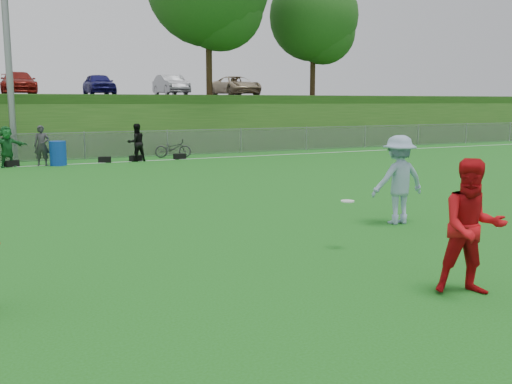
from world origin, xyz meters
TOP-DOWN VIEW (x-y plane):
  - ground at (0.00, 0.00)m, footprint 120.00×120.00m
  - sideline_far at (0.00, 18.00)m, footprint 60.00×0.10m
  - fence at (0.00, 20.00)m, footprint 58.00×0.06m
  - light_pole at (-3.00, 20.80)m, footprint 1.20×0.40m
  - berm at (0.00, 31.00)m, footprint 120.00×18.00m
  - parking_lot at (0.00, 33.00)m, footprint 120.00×12.00m
  - tree_green_far at (16.16, 25.92)m, footprint 5.88×5.88m
  - car_row at (-1.17, 32.00)m, footprint 32.04×5.18m
  - spectator_row at (-2.77, 18.00)m, footprint 8.47×1.02m
  - gear_bags at (0.80, 18.10)m, footprint 7.86×0.51m
  - player_red_center at (1.70, -1.79)m, footprint 1.15×1.07m
  - player_blue at (3.86, 2.36)m, footprint 1.31×0.81m
  - frisbee at (1.58, 1.02)m, footprint 0.25×0.25m
  - recycling_bin at (-1.45, 17.80)m, footprint 0.84×0.84m
  - bicycle at (3.96, 19.00)m, footprint 1.82×1.03m

SIDE VIEW (x-z plane):
  - ground at x=0.00m, z-range 0.00..0.00m
  - sideline_far at x=0.00m, z-range 0.00..0.01m
  - gear_bags at x=0.80m, z-range 0.00..0.26m
  - bicycle at x=3.96m, z-range 0.00..0.90m
  - recycling_bin at x=-1.45m, z-range 0.00..1.03m
  - fence at x=0.00m, z-range 0.00..1.30m
  - spectator_row at x=-2.77m, z-range 0.00..1.69m
  - frisbee at x=1.58m, z-range 0.87..0.90m
  - player_red_center at x=1.70m, z-range 0.00..1.91m
  - player_blue at x=3.86m, z-range 0.00..1.95m
  - berm at x=0.00m, z-range 0.00..3.00m
  - parking_lot at x=0.00m, z-range 3.00..3.10m
  - car_row at x=-1.17m, z-range 3.10..4.54m
  - light_pole at x=-3.00m, z-range 0.63..12.78m
  - tree_green_far at x=16.16m, z-range 3.87..12.06m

